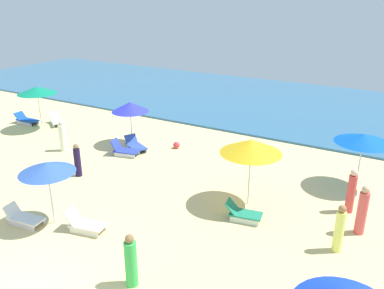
{
  "coord_description": "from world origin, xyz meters",
  "views": [
    {
      "loc": [
        7.83,
        -4.36,
        7.41
      ],
      "look_at": [
        -0.26,
        9.48,
        1.26
      ],
      "focal_mm": 36.56,
      "sensor_mm": 36.0,
      "label": 1
    }
  ],
  "objects": [
    {
      "name": "ocean",
      "position": [
        0.0,
        22.54,
        0.06
      ],
      "size": [
        60.0,
        14.93,
        0.12
      ],
      "primitive_type": "cube",
      "color": "#32658B",
      "rests_on": "ground_plane"
    },
    {
      "name": "lounge_chair_7_1",
      "position": [
        -12.5,
        10.28,
        0.25
      ],
      "size": [
        1.55,
        0.69,
        0.66
      ],
      "rotation": [
        0.0,
        0.0,
        1.59
      ],
      "color": "silver",
      "rests_on": "ground_plane"
    },
    {
      "name": "lounge_chair_7_0",
      "position": [
        -10.79,
        11.1,
        0.25
      ],
      "size": [
        1.51,
        1.26,
        0.67
      ],
      "rotation": [
        0.0,
        0.0,
        1.0
      ],
      "color": "silver",
      "rests_on": "ground_plane"
    },
    {
      "name": "beachgoer_2",
      "position": [
        6.58,
        6.64,
        0.77
      ],
      "size": [
        0.41,
        0.41,
        1.59
      ],
      "rotation": [
        0.0,
        0.0,
        2.33
      ],
      "color": "#F3F872",
      "rests_on": "ground_plane"
    },
    {
      "name": "beachgoer_5",
      "position": [
        7.02,
        8.02,
        0.84
      ],
      "size": [
        0.37,
        0.37,
        1.75
      ],
      "rotation": [
        0.0,
        0.0,
        4.87
      ],
      "color": "#E25352",
      "rests_on": "ground_plane"
    },
    {
      "name": "beachgoer_1",
      "position": [
        -7.11,
        8.3,
        0.73
      ],
      "size": [
        0.37,
        0.37,
        1.57
      ],
      "rotation": [
        0.0,
        0.0,
        4.64
      ],
      "color": "white",
      "rests_on": "ground_plane"
    },
    {
      "name": "beachgoer_3",
      "position": [
        -4.27,
        6.52,
        0.71
      ],
      "size": [
        0.4,
        0.4,
        1.49
      ],
      "rotation": [
        0.0,
        0.0,
        3.68
      ],
      "color": "#1F143C",
      "rests_on": "ground_plane"
    },
    {
      "name": "umbrella_0",
      "position": [
        -4.66,
        10.74,
        2.05
      ],
      "size": [
        1.92,
        1.92,
        2.3
      ],
      "color": "silver",
      "rests_on": "ground_plane"
    },
    {
      "name": "beach_ball_0",
      "position": [
        -2.34,
        11.45,
        0.17
      ],
      "size": [
        0.34,
        0.34,
        0.34
      ],
      "primitive_type": "sphere",
      "color": "red",
      "rests_on": "ground_plane"
    },
    {
      "name": "beachgoer_0",
      "position": [
        6.48,
        9.28,
        0.83
      ],
      "size": [
        0.41,
        0.41,
        1.7
      ],
      "rotation": [
        0.0,
        0.0,
        3.74
      ],
      "color": "#D24544",
      "rests_on": "ground_plane"
    },
    {
      "name": "umbrella_2",
      "position": [
        -2.19,
        3.33,
        2.12
      ],
      "size": [
        1.85,
        1.85,
        2.31
      ],
      "color": "silver",
      "rests_on": "ground_plane"
    },
    {
      "name": "lounge_chair_2_1",
      "position": [
        -3.08,
        2.77,
        0.23
      ],
      "size": [
        1.47,
        0.73,
        0.63
      ],
      "rotation": [
        0.0,
        0.0,
        1.69
      ],
      "color": "silver",
      "rests_on": "ground_plane"
    },
    {
      "name": "umbrella_6",
      "position": [
        3.08,
        7.97,
        2.33
      ],
      "size": [
        2.26,
        2.26,
        2.59
      ],
      "color": "silver",
      "rests_on": "ground_plane"
    },
    {
      "name": "umbrella_1",
      "position": [
        6.39,
        11.52,
        2.13
      ],
      "size": [
        2.23,
        2.23,
        2.31
      ],
      "color": "silver",
      "rests_on": "ground_plane"
    },
    {
      "name": "lounge_chair_2_0",
      "position": [
        -0.93,
        3.51,
        0.26
      ],
      "size": [
        1.42,
        0.81,
        0.73
      ],
      "rotation": [
        0.0,
        0.0,
        1.78
      ],
      "color": "silver",
      "rests_on": "ground_plane"
    },
    {
      "name": "lounge_chair_0_0",
      "position": [
        -4.02,
        10.18,
        0.25
      ],
      "size": [
        1.54,
        1.19,
        0.68
      ],
      "rotation": [
        0.0,
        0.0,
        1.12
      ],
      "color": "silver",
      "rests_on": "ground_plane"
    },
    {
      "name": "umbrella_7",
      "position": [
        -10.87,
        10.08,
        2.32
      ],
      "size": [
        2.19,
        2.19,
        2.53
      ],
      "color": "silver",
      "rests_on": "ground_plane"
    },
    {
      "name": "lounge_chair_0_1",
      "position": [
        -4.05,
        9.38,
        0.27
      ],
      "size": [
        1.45,
        0.95,
        0.78
      ],
      "rotation": [
        0.0,
        0.0,
        1.81
      ],
      "color": "silver",
      "rests_on": "ground_plane"
    },
    {
      "name": "beachgoer_4",
      "position": [
        2.07,
        2.25,
        0.75
      ],
      "size": [
        0.37,
        0.37,
        1.59
      ],
      "rotation": [
        0.0,
        0.0,
        3.28
      ],
      "color": "green",
      "rests_on": "ground_plane"
    },
    {
      "name": "lounge_chair_6_0",
      "position": [
        3.36,
        6.82,
        0.26
      ],
      "size": [
        1.35,
        0.8,
        0.66
      ],
      "rotation": [
        0.0,
        0.0,
        1.76
      ],
      "color": "silver",
      "rests_on": "ground_plane"
    }
  ]
}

